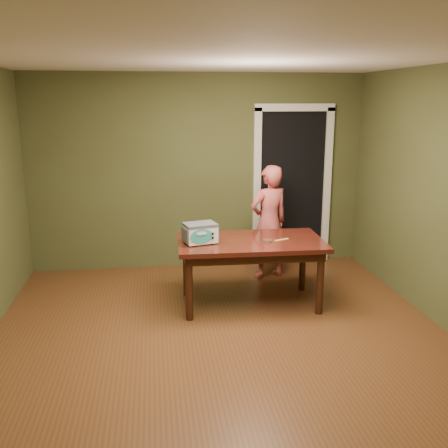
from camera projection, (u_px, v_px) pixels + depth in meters
The scene contains 8 objects.
floor at pixel (225, 350), 4.62m from camera, with size 5.00×5.00×0.00m, color brown.
room_shell at pixel (225, 166), 4.21m from camera, with size 4.52×5.02×2.61m.
doorway at pixel (286, 185), 7.21m from camera, with size 1.10×0.66×2.25m.
dining_table at pixel (250, 249), 5.51m from camera, with size 1.62×0.94×0.75m.
toy_oven at pixel (200, 232), 5.34m from camera, with size 0.40×0.31×0.22m.
baking_pan at pixel (268, 241), 5.42m from camera, with size 0.10×0.10×0.02m.
spatula at pixel (282, 240), 5.49m from camera, with size 0.18×0.03×0.01m, color #D7C45D.
child at pixel (269, 222), 6.36m from camera, with size 0.53×0.35×1.46m, color #C45250.
Camera 1 is at (-0.60, -4.16, 2.25)m, focal length 40.00 mm.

